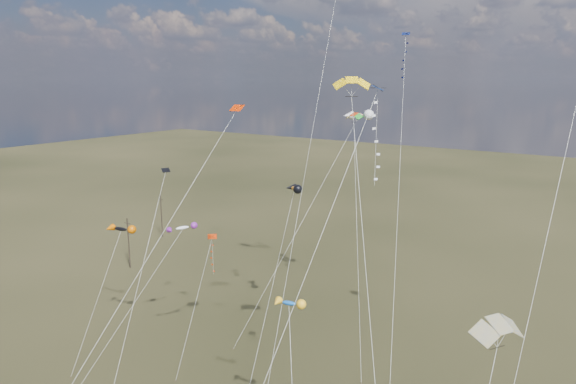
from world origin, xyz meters
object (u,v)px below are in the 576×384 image
Objects in this scene: utility_pole_near at (129,243)px; utility_pole_far at (161,216)px; novelty_black_orange at (121,229)px; parafoil_yellow at (352,82)px.

utility_pole_far is (-8.00, 14.00, 0.00)m from utility_pole_near.
novelty_black_orange reaches higher than utility_pole_far.
utility_pole_near and utility_pole_far have the same top height.
novelty_black_orange is at bearing -39.61° from utility_pole_near.
utility_pole_far is 0.27× the size of parafoil_yellow.
utility_pole_far is 66.15m from parafoil_yellow.
utility_pole_far is at bearing 132.26° from novelty_black_orange.
utility_pole_far is 0.58× the size of novelty_black_orange.
novelty_black_orange reaches higher than utility_pole_near.
parafoil_yellow is at bearing 0.63° from novelty_black_orange.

